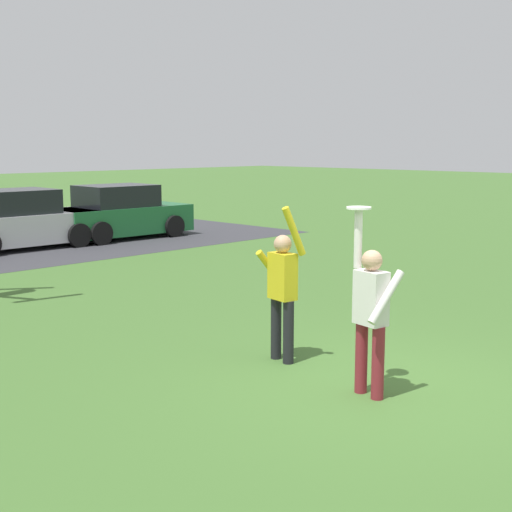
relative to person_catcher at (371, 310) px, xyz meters
name	(u,v)px	position (x,y,z in m)	size (l,w,h in m)	color
ground_plane	(388,387)	(0.38, 0.00, -0.98)	(120.00, 120.00, 0.00)	#426B2D
person_catcher	(371,310)	(0.00, 0.00, 0.00)	(0.49, 0.57, 2.08)	maroon
person_defender	(282,287)	(0.27, 1.57, 0.00)	(0.50, 0.60, 2.04)	black
frisbee_disc	(359,208)	(0.04, 0.22, 1.11)	(0.27, 0.27, 0.02)	white
parked_car_silver	(17,222)	(2.67, 13.40, -0.25)	(4.15, 2.13, 1.59)	#BCBCC1
parked_car_green	(120,214)	(5.87, 13.25, -0.25)	(4.15, 2.13, 1.59)	#1E6633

